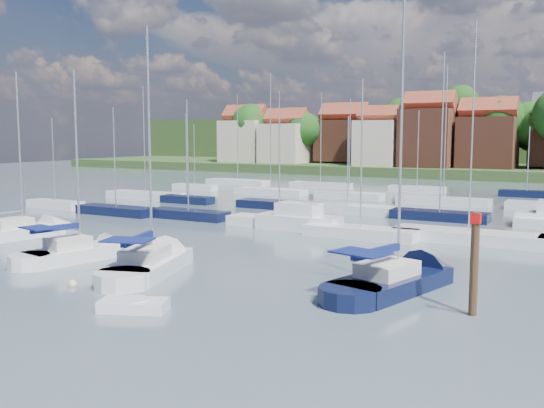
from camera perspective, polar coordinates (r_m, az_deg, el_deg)
The scene contains 13 objects.
ground at distance 67.07m, azimuth 14.39°, elevation -0.37°, with size 260.00×260.00×0.00m, color #405158.
sailboat_left at distance 40.24m, azimuth -17.03°, elevation -4.42°, with size 4.24×9.58×12.72m.
sailboat_centre at distance 36.48m, azimuth -10.74°, elevation -5.37°, with size 6.25×11.40×15.03m.
sailboat_navy at distance 32.37m, azimuth 12.53°, elevation -6.94°, with size 5.67×11.65×15.62m.
sailboat_far at distance 50.58m, azimuth -21.71°, elevation -2.43°, with size 4.09×10.47×13.57m.
tender at distance 28.03m, azimuth -12.89°, elevation -9.28°, with size 3.29×2.44×0.65m.
timber_piling at distance 27.81m, azimuth 18.43°, elevation -7.21°, with size 0.40×0.40×6.76m.
buoy_b at distance 33.35m, azimuth -18.26°, elevation -7.34°, with size 0.46×0.46×0.46m, color beige.
buoy_c at distance 33.13m, azimuth -15.84°, elevation -7.35°, with size 0.48×0.48×0.48m, color #D85914.
buoy_d at distance 28.60m, azimuth -11.22°, elevation -9.44°, with size 0.45×0.45×0.45m, color #D85914.
buoy_e at distance 33.86m, azimuth 9.68°, elevation -6.90°, with size 0.54×0.54×0.54m, color #D85914.
marina_field at distance 61.88m, azimuth 14.94°, elevation -0.54°, with size 79.62×41.41×15.93m.
far_shore_town at distance 157.78m, azimuth 24.05°, elevation 4.79°, with size 212.46×90.00×22.27m.
Camera 1 is at (17.13, -24.38, 7.80)m, focal length 40.00 mm.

